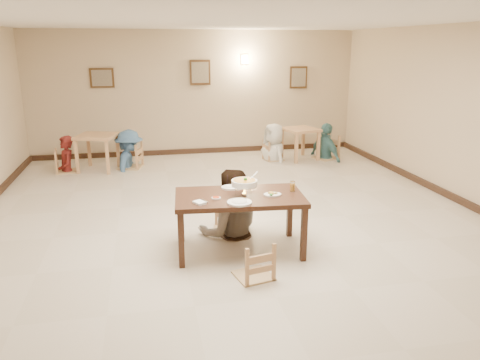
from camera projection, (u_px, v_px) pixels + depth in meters
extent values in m
plane|color=beige|center=(236.00, 224.00, 7.17)|extent=(10.00, 10.00, 0.00)
plane|color=silver|center=(236.00, 17.00, 6.33)|extent=(10.00, 10.00, 0.00)
plane|color=#C8AF8E|center=(196.00, 93.00, 11.45)|extent=(10.00, 0.00, 10.00)
plane|color=#C8AF8E|center=(458.00, 315.00, 2.05)|extent=(10.00, 0.00, 10.00)
plane|color=#C8AF8E|center=(479.00, 118.00, 7.53)|extent=(0.00, 10.00, 10.00)
cube|color=#321F15|center=(198.00, 151.00, 11.83)|extent=(8.00, 0.06, 0.12)
cube|color=#321F15|center=(466.00, 203.00, 7.92)|extent=(0.06, 10.00, 0.12)
cube|color=#3E2613|center=(102.00, 78.00, 10.88)|extent=(0.55, 0.03, 0.45)
cube|color=gray|center=(102.00, 78.00, 10.86)|extent=(0.45, 0.01, 0.37)
cube|color=#3E2613|center=(200.00, 72.00, 11.30)|extent=(0.50, 0.03, 0.60)
cube|color=gray|center=(200.00, 73.00, 11.28)|extent=(0.41, 0.01, 0.49)
cube|color=#3E2613|center=(298.00, 77.00, 11.83)|extent=(0.45, 0.03, 0.55)
cube|color=gray|center=(299.00, 77.00, 11.81)|extent=(0.37, 0.01, 0.45)
cube|color=#FFD88C|center=(245.00, 59.00, 11.43)|extent=(0.16, 0.05, 0.22)
cube|color=#3E2215|center=(239.00, 197.00, 6.04)|extent=(1.72, 1.06, 0.06)
cube|color=#3E2215|center=(181.00, 240.00, 5.67)|extent=(0.07, 0.07, 0.71)
cube|color=#3E2215|center=(304.00, 234.00, 5.85)|extent=(0.07, 0.07, 0.71)
cube|color=#3E2215|center=(181.00, 217.00, 6.44)|extent=(0.07, 0.07, 0.71)
cube|color=#3E2215|center=(290.00, 212.00, 6.62)|extent=(0.07, 0.07, 0.71)
cube|color=tan|center=(227.00, 205.00, 6.79)|extent=(0.41, 0.41, 0.05)
cube|color=tan|center=(254.00, 245.00, 5.42)|extent=(0.41, 0.41, 0.04)
imported|color=gray|center=(230.00, 169.00, 6.56)|extent=(0.95, 0.74, 1.92)
torus|color=silver|center=(244.00, 186.00, 5.96)|extent=(0.26, 0.26, 0.01)
cylinder|color=silver|center=(244.00, 195.00, 5.99)|extent=(0.07, 0.07, 0.04)
cone|color=#FFA526|center=(244.00, 191.00, 5.98)|extent=(0.04, 0.04, 0.06)
cylinder|color=white|center=(244.00, 183.00, 5.95)|extent=(0.33, 0.33, 0.07)
cylinder|color=#C57B20|center=(244.00, 180.00, 5.94)|extent=(0.29, 0.29, 0.02)
sphere|color=#2D7223|center=(245.00, 179.00, 5.93)|extent=(0.05, 0.05, 0.05)
cylinder|color=silver|center=(253.00, 176.00, 6.02)|extent=(0.15, 0.09, 0.10)
cylinder|color=silver|center=(251.00, 189.00, 6.06)|extent=(0.01, 0.01, 0.15)
cylinder|color=silver|center=(236.00, 190.00, 6.02)|extent=(0.01, 0.01, 0.15)
cylinder|color=silver|center=(246.00, 194.00, 5.87)|extent=(0.01, 0.01, 0.15)
cylinder|color=white|center=(233.00, 187.00, 6.33)|extent=(0.32, 0.32, 0.02)
ellipsoid|color=white|center=(233.00, 187.00, 6.33)|extent=(0.21, 0.17, 0.07)
cylinder|color=white|center=(239.00, 202.00, 5.72)|extent=(0.31, 0.31, 0.02)
ellipsoid|color=white|center=(239.00, 202.00, 5.72)|extent=(0.20, 0.17, 0.07)
cylinder|color=white|center=(272.00, 195.00, 6.03)|extent=(0.23, 0.23, 0.02)
sphere|color=#2D7223|center=(271.00, 195.00, 5.96)|extent=(0.04, 0.04, 0.04)
cylinder|color=white|center=(216.00, 198.00, 5.89)|extent=(0.12, 0.12, 0.02)
cylinder|color=#AC2307|center=(216.00, 197.00, 5.89)|extent=(0.09, 0.09, 0.01)
cube|color=white|center=(199.00, 203.00, 5.71)|extent=(0.17, 0.18, 0.03)
cube|color=silver|center=(202.00, 201.00, 5.79)|extent=(0.08, 0.15, 0.01)
cube|color=silver|center=(205.00, 201.00, 5.79)|extent=(0.08, 0.15, 0.01)
cylinder|color=white|center=(292.00, 186.00, 6.18)|extent=(0.07, 0.07, 0.14)
cylinder|color=orange|center=(292.00, 187.00, 6.18)|extent=(0.06, 0.06, 0.10)
cube|color=tan|center=(96.00, 136.00, 10.05)|extent=(0.97, 0.97, 0.06)
cube|color=tan|center=(77.00, 157.00, 9.87)|extent=(0.07, 0.07, 0.72)
cube|color=tan|center=(108.00, 158.00, 9.82)|extent=(0.07, 0.07, 0.72)
cube|color=tan|center=(89.00, 150.00, 10.50)|extent=(0.07, 0.07, 0.72)
cube|color=tan|center=(118.00, 151.00, 10.45)|extent=(0.07, 0.07, 0.72)
cube|color=tan|center=(300.00, 130.00, 11.05)|extent=(0.92, 0.92, 0.06)
cube|color=tan|center=(296.00, 149.00, 10.75)|extent=(0.07, 0.07, 0.68)
cube|color=tan|center=(318.00, 146.00, 11.02)|extent=(0.07, 0.07, 0.68)
cube|color=tan|center=(282.00, 144.00, 11.28)|extent=(0.07, 0.07, 0.68)
cube|color=tan|center=(303.00, 142.00, 11.56)|extent=(0.07, 0.07, 0.68)
cube|color=tan|center=(65.00, 152.00, 10.00)|extent=(0.44, 0.44, 0.05)
cube|color=tan|center=(129.00, 146.00, 10.33)|extent=(0.49, 0.49, 0.05)
cube|color=tan|center=(274.00, 143.00, 11.06)|extent=(0.41, 0.41, 0.04)
cube|color=tan|center=(326.00, 139.00, 11.17)|extent=(0.50, 0.50, 0.05)
imported|color=maroon|center=(64.00, 136.00, 9.90)|extent=(0.51, 0.65, 1.57)
imported|color=teal|center=(128.00, 130.00, 10.22)|extent=(0.85, 1.21, 1.70)
imported|color=silver|center=(274.00, 124.00, 10.93)|extent=(0.77, 0.97, 1.74)
imported|color=teal|center=(327.00, 123.00, 11.07)|extent=(0.73, 1.09, 1.72)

